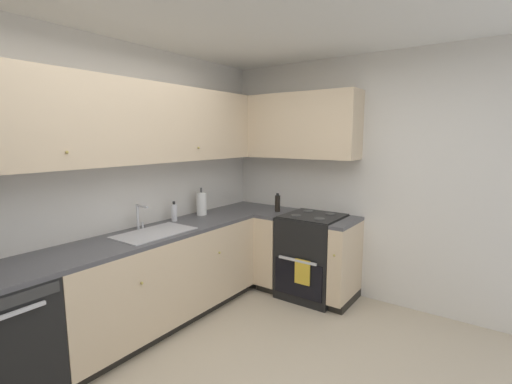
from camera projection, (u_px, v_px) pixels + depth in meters
The scene contains 14 objects.
wall_back at pixel (95, 190), 3.10m from camera, with size 4.24×0.05×2.59m, color silver.
wall_right at pixel (367, 180), 3.84m from camera, with size 0.05×3.38×2.59m, color silver.
lower_cabinets_back at pixel (162, 278), 3.39m from camera, with size 2.09×0.62×0.86m.
countertop_back at pixel (160, 232), 3.32m from camera, with size 3.29×0.60×0.04m, color #4C4C51.
lower_cabinets_right at pixel (301, 255), 4.05m from camera, with size 0.62×1.04×0.86m.
countertop_right at pixel (301, 216), 3.98m from camera, with size 0.60×1.04×0.03m.
oven_range at pixel (312, 255), 3.98m from camera, with size 0.68×0.62×1.05m.
upper_cabinets_back at pixel (130, 123), 3.12m from camera, with size 2.97×0.34×0.71m.
upper_cabinets_right at pixel (290, 126), 4.09m from camera, with size 0.32×1.59×0.71m.
sink at pixel (155, 237), 3.23m from camera, with size 0.69×0.40×0.10m.
faucet at pixel (139, 215), 3.33m from camera, with size 0.07×0.16×0.24m.
soap_bottle at pixel (174, 212), 3.67m from camera, with size 0.06×0.06×0.20m.
paper_towel_roll at pixel (202, 204), 3.96m from camera, with size 0.11×0.11×0.31m.
oil_bottle at pixel (278, 203), 4.14m from camera, with size 0.06×0.06×0.21m.
Camera 1 is at (-1.70, -1.24, 1.75)m, focal length 25.33 mm.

